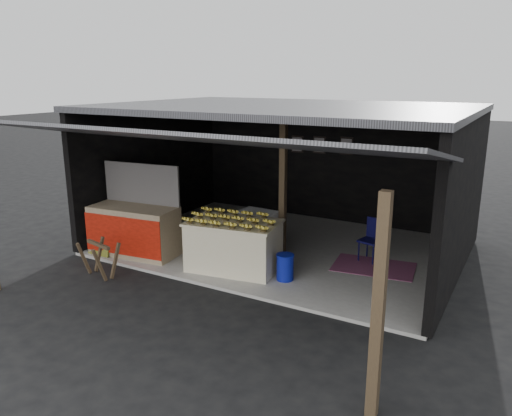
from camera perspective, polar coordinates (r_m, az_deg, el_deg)
The scene contains 13 objects.
ground at distance 8.74m, azimuth -4.49°, elevation -9.30°, with size 80.00×80.00×0.00m, color black.
concrete_slab at distance 10.74m, azimuth 2.99°, elevation -4.43°, with size 7.00×5.00×0.06m, color gray.
shophouse at distance 10.53m, azimuth 3.92°, elevation 6.77°, with size 7.40×7.29×3.02m.
banana_table at distance 9.30m, azimuth -2.56°, elevation -4.28°, with size 1.82×1.28×0.93m.
banana_pile at distance 9.14m, azimuth -2.60°, elevation -1.00°, with size 1.55×0.93×0.18m, color yellow, non-canonical shape.
white_crate at distance 10.12m, azimuth 0.23°, elevation -2.82°, with size 0.82×0.59×0.88m.
neighbor_stall at distance 10.36m, azimuth -13.70°, elevation -2.26°, with size 1.84×0.99×1.81m.
green_signboard at distance 10.53m, azimuth -17.40°, elevation -3.01°, with size 0.54×0.04×0.81m, color black.
sawhorse at distance 9.55m, azimuth -17.49°, elevation -5.20°, with size 0.69×0.68×0.65m.
water_barrel at distance 8.90m, azimuth 3.34°, elevation -6.85°, with size 0.30×0.30×0.45m, color #0C168B.
plastic_chair at distance 10.00m, azimuth 13.24°, elevation -3.15°, with size 0.47×0.47×0.84m.
magenta_rug at distance 9.80m, azimuth 13.31°, elevation -6.55°, with size 1.50×1.00×0.01m, color #671646.
picture_frames at distance 12.51m, azimuth 7.39°, elevation 7.16°, with size 1.62×0.04×0.46m.
Camera 1 is at (4.52, -6.58, 3.56)m, focal length 35.00 mm.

